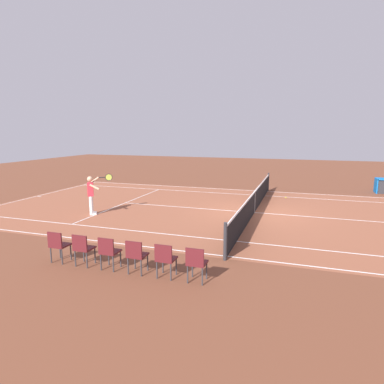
{
  "coord_description": "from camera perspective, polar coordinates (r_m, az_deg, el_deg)",
  "views": [
    {
      "loc": [
        -1.9,
        14.4,
        3.52
      ],
      "look_at": [
        2.64,
        0.76,
        0.9
      ],
      "focal_mm": 31.23,
      "sensor_mm": 36.0,
      "label": 1
    }
  ],
  "objects": [
    {
      "name": "court_line_markings",
      "position": [
        14.94,
        10.59,
        -3.46
      ],
      "size": [
        23.85,
        11.05,
        0.01
      ],
      "color": "white",
      "rests_on": "ground_plane"
    },
    {
      "name": "tennis_ball",
      "position": [
        18.54,
        15.73,
        -0.91
      ],
      "size": [
        0.07,
        0.07,
        0.07
      ],
      "primitive_type": "sphere",
      "color": "#CCE01E",
      "rests_on": "ground_plane"
    },
    {
      "name": "tennis_net",
      "position": [
        14.84,
        10.65,
        -1.63
      ],
      "size": [
        0.1,
        11.7,
        1.08
      ],
      "color": "#2D2D33",
      "rests_on": "ground_plane"
    },
    {
      "name": "spectator_chair_4",
      "position": [
        9.33,
        -18.16,
        -8.96
      ],
      "size": [
        0.44,
        0.44,
        0.88
      ],
      "color": "#38383D",
      "rests_on": "ground_plane"
    },
    {
      "name": "spectator_chair_3",
      "position": [
        8.91,
        -14.05,
        -9.68
      ],
      "size": [
        0.44,
        0.44,
        0.88
      ],
      "color": "#38383D",
      "rests_on": "ground_plane"
    },
    {
      "name": "court_slab",
      "position": [
        14.94,
        10.59,
        -3.47
      ],
      "size": [
        24.2,
        11.4,
        0.0
      ],
      "primitive_type": "cube",
      "color": "#935138",
      "rests_on": "ground_plane"
    },
    {
      "name": "spectator_chair_2",
      "position": [
        8.53,
        -9.52,
        -10.41
      ],
      "size": [
        0.44,
        0.44,
        0.88
      ],
      "color": "#38383D",
      "rests_on": "ground_plane"
    },
    {
      "name": "spectator_chair_0",
      "position": [
        7.96,
        0.72,
        -11.82
      ],
      "size": [
        0.44,
        0.44,
        0.88
      ],
      "color": "#38383D",
      "rests_on": "ground_plane"
    },
    {
      "name": "tennis_player_near",
      "position": [
        14.82,
        -16.79,
        -0.18
      ],
      "size": [
        0.81,
        1.04,
        1.7
      ],
      "color": "white",
      "rests_on": "ground_plane"
    },
    {
      "name": "ground_plane",
      "position": [
        14.94,
        10.59,
        -3.47
      ],
      "size": [
        60.0,
        60.0,
        0.0
      ],
      "primitive_type": "plane",
      "color": "brown"
    },
    {
      "name": "spectator_chair_1",
      "position": [
        8.21,
        -4.59,
        -11.13
      ],
      "size": [
        0.44,
        0.44,
        0.88
      ],
      "color": "#38383D",
      "rests_on": "ground_plane"
    },
    {
      "name": "spectator_chair_5",
      "position": [
        9.8,
        -21.89,
        -8.26
      ],
      "size": [
        0.44,
        0.44,
        0.88
      ],
      "color": "#38383D",
      "rests_on": "ground_plane"
    }
  ]
}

